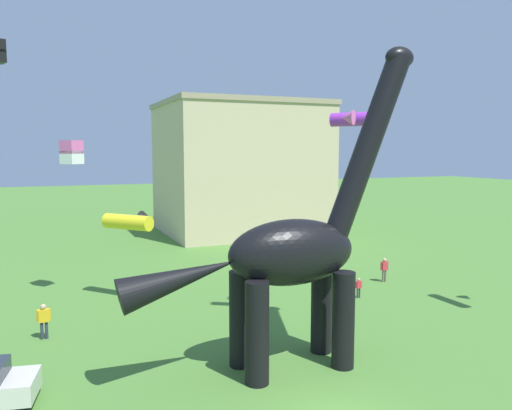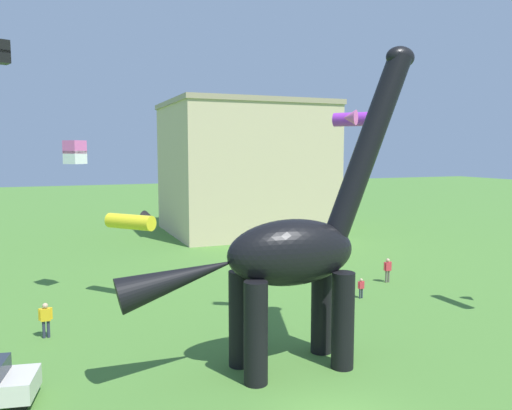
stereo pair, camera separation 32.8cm
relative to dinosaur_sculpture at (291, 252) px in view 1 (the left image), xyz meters
name	(u,v)px [view 1 (the left image)]	position (x,y,z in m)	size (l,w,h in m)	color
dinosaur_sculpture	(291,252)	(0.00, 0.00, 0.00)	(12.38, 2.62, 12.94)	black
person_vendor_side	(359,286)	(8.03, 6.99, -3.96)	(0.45, 0.20, 1.19)	#2D3347
person_strolling_adult	(331,276)	(7.14, 8.64, -3.69)	(0.61, 0.27, 1.64)	#6B6056
person_far_spectator	(44,318)	(-9.11, 7.08, -3.68)	(0.62, 0.27, 1.66)	#2D3347
person_photographer	(384,267)	(11.70, 9.42, -3.71)	(0.60, 0.26, 1.60)	#6B6056
kite_far_left	(132,221)	(-4.25, 11.91, -0.08)	(3.22, 3.15, 0.91)	yellow
kite_high_left	(72,152)	(-7.31, 13.04, 3.89)	(1.32, 1.32, 1.33)	pink
kite_apex	(354,119)	(8.04, 7.90, 5.82)	(3.04, 2.97, 0.86)	purple
background_building_block	(240,168)	(10.49, 32.89, 2.17)	(16.14, 14.19, 13.68)	#CCB78E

